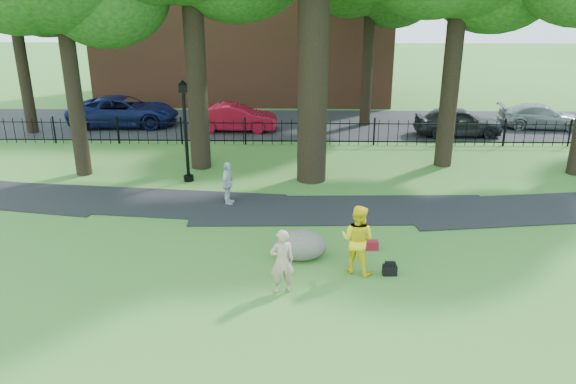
{
  "coord_description": "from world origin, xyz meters",
  "views": [
    {
      "loc": [
        -0.44,
        -13.45,
        7.11
      ],
      "look_at": [
        -0.78,
        2.0,
        1.35
      ],
      "focal_mm": 35.0,
      "sensor_mm": 36.0,
      "label": 1
    }
  ],
  "objects_px": {
    "woman": "(282,261)",
    "red_sedan": "(236,118)",
    "man": "(358,239)",
    "boulder": "(301,243)",
    "lamppost": "(186,133)"
  },
  "relations": [
    {
      "from": "woman",
      "to": "red_sedan",
      "type": "xyz_separation_m",
      "value": [
        -2.88,
        15.96,
        -0.14
      ]
    },
    {
      "from": "boulder",
      "to": "red_sedan",
      "type": "bearing_deg",
      "value": 103.32
    },
    {
      "from": "red_sedan",
      "to": "lamppost",
      "type": "bearing_deg",
      "value": 173.34
    },
    {
      "from": "man",
      "to": "boulder",
      "type": "bearing_deg",
      "value": -2.0
    },
    {
      "from": "woman",
      "to": "boulder",
      "type": "relative_size",
      "value": 1.17
    },
    {
      "from": "woman",
      "to": "lamppost",
      "type": "xyz_separation_m",
      "value": [
        -3.84,
        8.16,
        1.06
      ]
    },
    {
      "from": "woman",
      "to": "man",
      "type": "relative_size",
      "value": 0.89
    },
    {
      "from": "woman",
      "to": "red_sedan",
      "type": "relative_size",
      "value": 0.4
    },
    {
      "from": "lamppost",
      "to": "red_sedan",
      "type": "bearing_deg",
      "value": 98.36
    },
    {
      "from": "woman",
      "to": "man",
      "type": "distance_m",
      "value": 2.19
    },
    {
      "from": "woman",
      "to": "red_sedan",
      "type": "height_order",
      "value": "woman"
    },
    {
      "from": "woman",
      "to": "boulder",
      "type": "bearing_deg",
      "value": -120.09
    },
    {
      "from": "boulder",
      "to": "lamppost",
      "type": "relative_size",
      "value": 0.37
    },
    {
      "from": "lamppost",
      "to": "red_sedan",
      "type": "height_order",
      "value": "lamppost"
    },
    {
      "from": "red_sedan",
      "to": "woman",
      "type": "bearing_deg",
      "value": -169.41
    }
  ]
}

